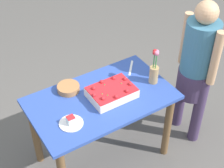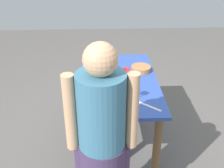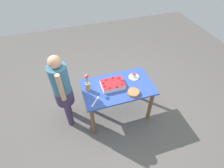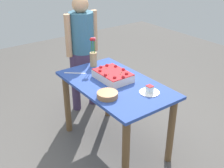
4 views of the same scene
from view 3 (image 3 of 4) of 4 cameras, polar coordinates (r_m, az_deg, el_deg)
The scene contains 8 objects.
ground_plane at distance 3.60m, azimuth 1.62°, elevation -9.39°, with size 8.00×8.00×0.00m, color #5C5854.
dining_table at distance 3.12m, azimuth 1.85°, elevation -2.74°, with size 1.23×0.73×0.77m.
sheet_cake at distance 2.98m, azimuth 0.20°, elevation -0.13°, with size 0.38×0.28×0.11m.
serving_plate_with_slice at distance 3.19m, azimuth 7.17°, elevation 2.50°, with size 0.19×0.19×0.07m.
cake_knife at distance 2.80m, azimuth -5.52°, elevation -5.72°, with size 0.23×0.02×0.00m, color silver.
flower_vase at distance 2.89m, azimuth -7.94°, elevation -0.34°, with size 0.08×0.08×0.34m.
fruit_bowl at distance 2.90m, azimuth 7.00°, elevation -2.80°, with size 0.20×0.20×0.05m, color #B07646.
person_standing at distance 2.98m, azimuth -16.01°, elevation -1.24°, with size 0.31×0.45×1.49m.
Camera 3 is at (-0.73, -1.97, 2.92)m, focal length 28.00 mm.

